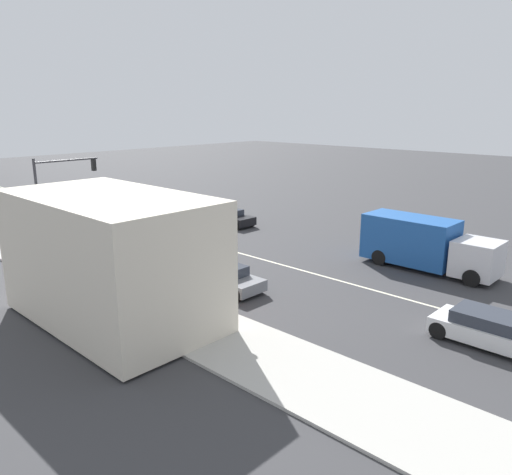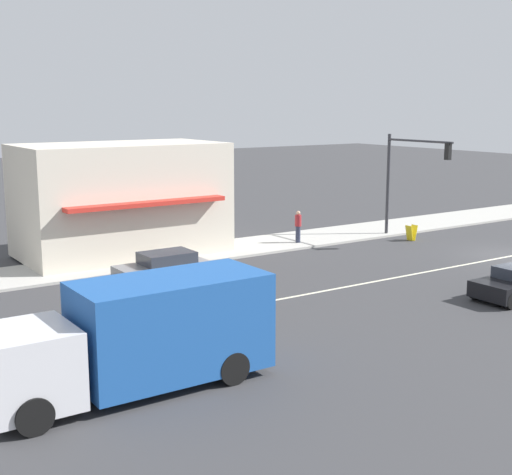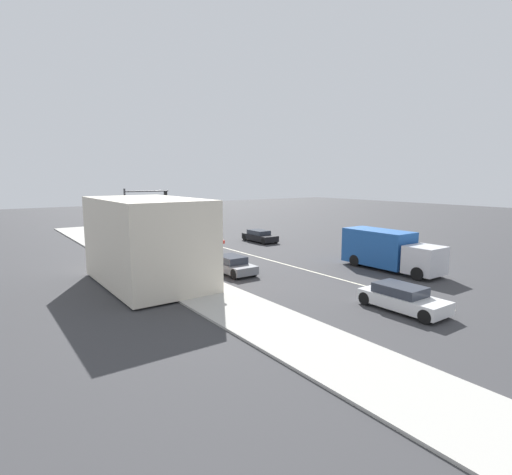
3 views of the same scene
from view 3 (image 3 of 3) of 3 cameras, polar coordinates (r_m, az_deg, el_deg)
name	(u,v)px [view 3 (image 3 of 3)]	position (r m, az deg, el deg)	size (l,w,h in m)	color
ground_plane	(299,268)	(30.37, 6.16, -4.36)	(160.00, 160.00, 0.00)	#38383A
sidewalk_right	(195,288)	(24.98, -8.74, -7.10)	(4.00, 73.00, 0.12)	#B2AFA8
lane_marking_center	(191,239)	(45.15, -9.24, -0.18)	(0.16, 60.00, 0.01)	beige
building_corner_store	(148,241)	(26.13, -15.24, -0.45)	(6.05, 9.65, 5.37)	beige
traffic_signal_main	(140,207)	(41.31, -16.30, 4.23)	(4.59, 0.34, 5.60)	#333338
pedestrian	(141,246)	(35.48, -16.07, -1.11)	(0.34, 0.34, 1.69)	#282D42
warning_aframe_sign	(146,241)	(41.86, -15.49, -0.47)	(0.45, 0.53, 0.84)	yellow
delivery_truck	(388,250)	(31.00, 18.35, -1.72)	(2.44, 7.50, 2.87)	silver
van_white	(402,298)	(21.98, 20.18, -8.15)	(1.89, 4.41, 1.30)	silver
suv_grey	(232,265)	(28.47, -3.43, -3.94)	(1.81, 3.94, 1.25)	slate
suv_black	(260,236)	(42.44, 0.52, 0.20)	(1.79, 4.30, 1.23)	black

